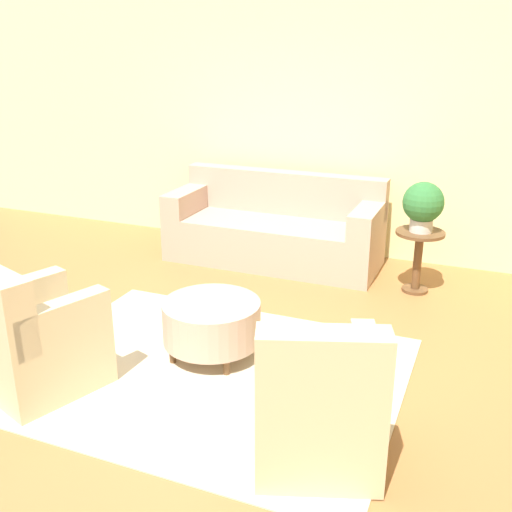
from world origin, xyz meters
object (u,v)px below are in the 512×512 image
(armchair_left, at_px, (33,340))
(armchair_right, at_px, (318,405))
(side_table, at_px, (418,252))
(potted_plant_on_side_table, at_px, (423,204))
(ottoman_table, at_px, (212,322))
(couch, at_px, (275,230))

(armchair_left, relative_size, armchair_right, 1.00)
(side_table, height_order, potted_plant_on_side_table, potted_plant_on_side_table)
(armchair_left, bearing_deg, side_table, 51.66)
(ottoman_table, bearing_deg, side_table, 56.19)
(couch, relative_size, ottoman_table, 3.07)
(couch, relative_size, side_table, 3.76)
(armchair_left, distance_m, ottoman_table, 1.27)
(couch, xyz_separation_m, armchair_left, (-0.61, -3.04, 0.03))
(couch, relative_size, armchair_left, 2.45)
(armchair_right, distance_m, side_table, 2.76)
(couch, height_order, side_table, couch)
(potted_plant_on_side_table, bearing_deg, armchair_left, -128.34)
(couch, height_order, armchair_right, armchair_right)
(couch, bearing_deg, side_table, -10.51)
(ottoman_table, height_order, side_table, side_table)
(ottoman_table, xyz_separation_m, side_table, (1.26, 1.88, 0.12))
(couch, height_order, armchair_left, armchair_left)
(armchair_left, height_order, potted_plant_on_side_table, potted_plant_on_side_table)
(side_table, xyz_separation_m, potted_plant_on_side_table, (0.00, 0.00, 0.46))
(armchair_left, xyz_separation_m, side_table, (2.18, 2.75, 0.03))
(armchair_left, bearing_deg, armchair_right, 0.00)
(armchair_left, height_order, ottoman_table, armchair_left)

